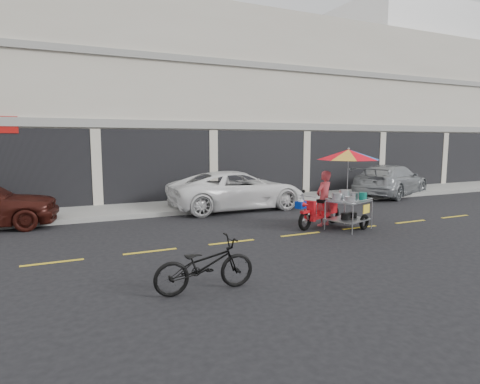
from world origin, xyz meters
name	(u,v)px	position (x,y,z in m)	size (l,w,h in m)	color
ground	(300,234)	(0.00, 0.00, 0.00)	(90.00, 90.00, 0.00)	black
sidewalk	(223,203)	(0.00, 5.50, 0.07)	(45.00, 3.00, 0.15)	gray
shophouse_block	(235,107)	(2.82, 10.59, 4.24)	(36.00, 8.11, 10.40)	beige
centerline	(300,234)	(0.00, 0.00, 0.00)	(42.00, 0.10, 0.01)	gold
white_pickup	(237,190)	(0.12, 4.36, 0.70)	(2.31, 5.01, 1.39)	white
silver_pickup	(391,180)	(7.88, 4.70, 0.71)	(1.98, 4.86, 1.41)	#9EA3A6
near_bicycle	(205,265)	(-3.69, -2.77, 0.45)	(0.60, 1.71, 0.90)	black
food_vendor_rig	(339,178)	(1.43, 0.26, 1.44)	(2.69, 2.25, 2.30)	black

